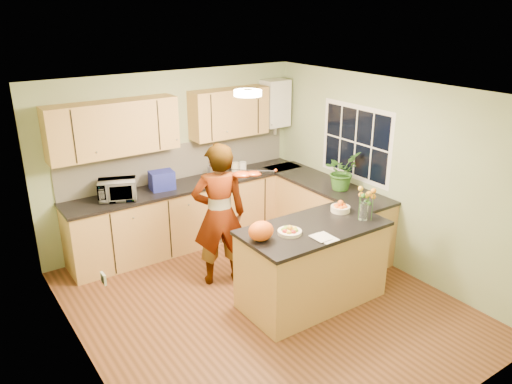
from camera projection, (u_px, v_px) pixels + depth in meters
floor at (263, 304)px, 5.94m from camera, size 4.50×4.50×0.00m
ceiling at (264, 93)px, 5.06m from camera, size 4.00×4.50×0.02m
wall_back at (174, 158)px, 7.23m from camera, size 4.00×0.02×2.50m
wall_front at (436, 300)px, 3.76m from camera, size 4.00×0.02×2.50m
wall_left at (80, 255)px, 4.44m from camera, size 0.02×4.50×2.50m
wall_right at (387, 174)px, 6.56m from camera, size 0.02×4.50×2.50m
back_counter at (192, 213)px, 7.33m from camera, size 3.64×0.62×0.94m
right_counter at (324, 213)px, 7.33m from camera, size 0.62×2.24×0.94m
splashback at (181, 161)px, 7.29m from camera, size 3.60×0.02×0.52m
upper_cabinets at (165, 121)px, 6.80m from camera, size 3.20×0.34×0.70m
boiler at (275, 103)px, 7.78m from camera, size 0.40×0.30×0.86m
window_right at (356, 143)px, 6.91m from camera, size 0.01×1.30×1.05m
light_switch at (103, 278)px, 3.96m from camera, size 0.02×0.09×0.09m
ceiling_lamp at (248, 93)px, 5.30m from camera, size 0.30×0.30×0.07m
peninsula_island at (312, 264)px, 5.84m from camera, size 1.71×0.87×0.98m
fruit_dish at (290, 231)px, 5.47m from camera, size 0.27×0.27×0.09m
orange_bowl at (340, 207)px, 6.06m from camera, size 0.23×0.23×0.14m
flower_vase at (365, 195)px, 5.74m from camera, size 0.25×0.25×0.46m
orange_bag at (261, 231)px, 5.30m from camera, size 0.30×0.26×0.21m
papers at (325, 237)px, 5.38m from camera, size 0.19×0.26×0.01m
violinist at (219, 215)px, 6.13m from camera, size 0.78×0.65×1.83m
violin at (242, 174)px, 5.87m from camera, size 0.57×0.50×0.14m
microwave at (117, 190)px, 6.51m from camera, size 0.57×0.48×0.27m
blue_box at (162, 180)px, 6.88m from camera, size 0.35×0.27×0.26m
kettle at (212, 172)px, 7.30m from camera, size 0.15×0.15×0.27m
jar_cream at (235, 168)px, 7.54m from camera, size 0.12×0.12×0.17m
jar_white at (243, 167)px, 7.58m from camera, size 0.14×0.14×0.17m
potted_plant at (341, 171)px, 6.84m from camera, size 0.57×0.53×0.52m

